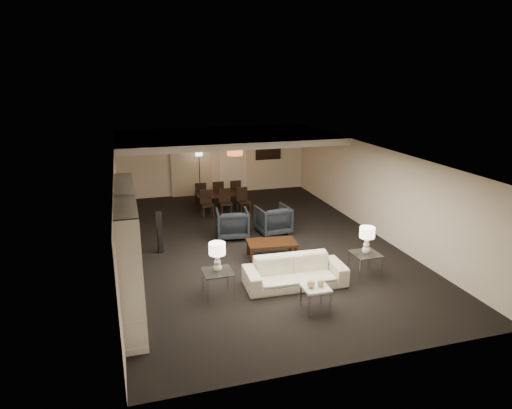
{
  "coord_description": "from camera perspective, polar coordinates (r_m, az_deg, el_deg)",
  "views": [
    {
      "loc": [
        -3.27,
        -11.1,
        4.53
      ],
      "look_at": [
        0.0,
        0.0,
        1.1
      ],
      "focal_mm": 32.0,
      "sensor_mm": 36.0,
      "label": 1
    }
  ],
  "objects": [
    {
      "name": "table_lamp_right",
      "position": [
        10.5,
        13.67,
        -4.37
      ],
      "size": [
        0.36,
        0.36,
        0.62
      ],
      "primitive_type": null,
      "rotation": [
        0.0,
        0.0,
        0.06
      ],
      "color": "#EAE2C5",
      "rests_on": "side_table_right"
    },
    {
      "name": "pendant_light",
      "position": [
        15.26,
        -2.66,
        6.64
      ],
      "size": [
        0.52,
        0.52,
        0.24
      ],
      "primitive_type": "cylinder",
      "color": "#D8591E",
      "rests_on": "ceiling_soffit"
    },
    {
      "name": "vase_amber",
      "position": [
        8.53,
        -15.71,
        -3.95
      ],
      "size": [
        0.15,
        0.15,
        0.16
      ],
      "primitive_type": "imported",
      "color": "#BD8B3F",
      "rests_on": "media_unit"
    },
    {
      "name": "painting",
      "position": [
        17.66,
        1.53,
        6.79
      ],
      "size": [
        0.95,
        0.04,
        0.65
      ],
      "primitive_type": "cube",
      "color": "#142D38",
      "rests_on": "wall_back"
    },
    {
      "name": "curtains",
      "position": [
        17.02,
        -8.13,
        5.06
      ],
      "size": [
        1.5,
        0.12,
        2.4
      ],
      "primitive_type": "cube",
      "color": "beige",
      "rests_on": "wall_back"
    },
    {
      "name": "armchair_left",
      "position": [
        12.75,
        -2.99,
        -2.39
      ],
      "size": [
        0.98,
        1.0,
        0.81
      ],
      "primitive_type": "imported",
      "rotation": [
        0.0,
        0.0,
        3.01
      ],
      "color": "black",
      "rests_on": "floor"
    },
    {
      "name": "gold_gourd_b",
      "position": [
        9.03,
        8.08,
        -9.67
      ],
      "size": [
        0.14,
        0.14,
        0.14
      ],
      "primitive_type": "sphere",
      "color": "tan",
      "rests_on": "marble_table"
    },
    {
      "name": "chair_nm",
      "position": [
        14.65,
        -3.8,
        0.22
      ],
      "size": [
        0.41,
        0.41,
        0.86
      ],
      "primitive_type": null,
      "rotation": [
        0.0,
        0.0,
        -0.02
      ],
      "color": "black",
      "rests_on": "floor"
    },
    {
      "name": "floor",
      "position": [
        12.43,
        0.0,
        -4.87
      ],
      "size": [
        11.0,
        11.0,
        0.0
      ],
      "primitive_type": "plane",
      "color": "black",
      "rests_on": "ground"
    },
    {
      "name": "chair_nr",
      "position": [
        14.79,
        -1.54,
        0.4
      ],
      "size": [
        0.45,
        0.45,
        0.86
      ],
      "primitive_type": null,
      "rotation": [
        0.0,
        0.0,
        0.13
      ],
      "color": "black",
      "rests_on": "floor"
    },
    {
      "name": "dining_table",
      "position": [
        15.3,
        -4.33,
        0.37
      ],
      "size": [
        1.68,
        0.99,
        0.58
      ],
      "primitive_type": "imported",
      "rotation": [
        0.0,
        0.0,
        -0.04
      ],
      "color": "black",
      "rests_on": "floor"
    },
    {
      "name": "chair_nl",
      "position": [
        14.54,
        -6.11,
        0.03
      ],
      "size": [
        0.42,
        0.42,
        0.86
      ],
      "primitive_type": null,
      "rotation": [
        0.0,
        0.0,
        0.06
      ],
      "color": "black",
      "rests_on": "floor"
    },
    {
      "name": "ceiling_soffit",
      "position": [
        15.11,
        -3.8,
        8.37
      ],
      "size": [
        7.0,
        4.0,
        0.2
      ],
      "primitive_type": "cube",
      "color": "silver",
      "rests_on": "ceiling"
    },
    {
      "name": "chair_fm",
      "position": [
        15.87,
        -4.84,
        1.48
      ],
      "size": [
        0.4,
        0.4,
        0.86
      ],
      "primitive_type": null,
      "rotation": [
        0.0,
        0.0,
        3.14
      ],
      "color": "black",
      "rests_on": "floor"
    },
    {
      "name": "coffee_table",
      "position": [
        11.44,
        1.97,
        -5.67
      ],
      "size": [
        1.27,
        0.83,
        0.43
      ],
      "primitive_type": null,
      "rotation": [
        0.0,
        0.0,
        -0.11
      ],
      "color": "black",
      "rests_on": "floor"
    },
    {
      "name": "wall_right",
      "position": [
        13.41,
        14.5,
        1.82
      ],
      "size": [
        0.02,
        11.0,
        2.5
      ],
      "primitive_type": "cube",
      "color": "beige",
      "rests_on": "ground"
    },
    {
      "name": "sofa",
      "position": [
        10.02,
        4.89,
        -8.42
      ],
      "size": [
        2.22,
        0.94,
        0.64
      ],
      "primitive_type": "imported",
      "rotation": [
        0.0,
        0.0,
        -0.04
      ],
      "color": "beige",
      "rests_on": "floor"
    },
    {
      "name": "table_lamp_left",
      "position": [
        9.35,
        -4.86,
        -6.6
      ],
      "size": [
        0.36,
        0.36,
        0.62
      ],
      "primitive_type": null,
      "rotation": [
        0.0,
        0.0,
        -0.06
      ],
      "color": "beige",
      "rests_on": "side_table_left"
    },
    {
      "name": "floor_lamp",
      "position": [
        16.8,
        -7.06,
        3.89
      ],
      "size": [
        0.29,
        0.29,
        1.79
      ],
      "primitive_type": null,
      "rotation": [
        0.0,
        0.0,
        0.14
      ],
      "color": "black",
      "rests_on": "floor"
    },
    {
      "name": "vase_blue",
      "position": [
        8.19,
        -15.35,
        -8.53
      ],
      "size": [
        0.17,
        0.17,
        0.18
      ],
      "primitive_type": "imported",
      "color": "#2944B4",
      "rests_on": "media_unit"
    },
    {
      "name": "chair_fl",
      "position": [
        15.77,
        -6.98,
        1.31
      ],
      "size": [
        0.42,
        0.42,
        0.86
      ],
      "primitive_type": null,
      "rotation": [
        0.0,
        0.0,
        3.09
      ],
      "color": "black",
      "rests_on": "floor"
    },
    {
      "name": "floor_speaker",
      "position": [
        11.89,
        -11.93,
        -3.41
      ],
      "size": [
        0.14,
        0.14,
        1.11
      ],
      "primitive_type": "cube",
      "rotation": [
        0.0,
        0.0,
        0.21
      ],
      "color": "black",
      "rests_on": "floor"
    },
    {
      "name": "wall_back",
      "position": [
        17.24,
        -5.2,
        5.47
      ],
      "size": [
        7.0,
        0.02,
        2.5
      ],
      "primitive_type": "cube",
      "color": "beige",
      "rests_on": "ground"
    },
    {
      "name": "media_unit",
      "position": [
        9.14,
        -15.56,
        -5.67
      ],
      "size": [
        0.38,
        3.4,
        2.35
      ],
      "primitive_type": null,
      "color": "white",
      "rests_on": "wall_left"
    },
    {
      "name": "wall_front",
      "position": [
        7.27,
        12.58,
        -10.74
      ],
      "size": [
        7.0,
        0.02,
        2.5
      ],
      "primitive_type": "cube",
      "color": "beige",
      "rests_on": "ground"
    },
    {
      "name": "chair_fr",
      "position": [
        16.0,
        -2.74,
        1.64
      ],
      "size": [
        0.42,
        0.42,
        0.86
      ],
      "primitive_type": null,
      "rotation": [
        0.0,
        0.0,
        3.21
      ],
      "color": "black",
      "rests_on": "floor"
    },
    {
      "name": "gold_gourd_a",
      "position": [
        8.95,
        6.9,
        -9.8
      ],
      "size": [
        0.16,
        0.16,
        0.16
      ],
      "primitive_type": "sphere",
      "color": "#DCC374",
      "rests_on": "marble_table"
    },
    {
      "name": "television",
      "position": [
        10.06,
        -15.46,
        -4.48
      ],
      "size": [
        0.97,
        0.13,
        0.56
      ],
      "primitive_type": "imported",
      "rotation": [
        0.0,
        0.0,
        1.57
      ],
      "color": "black",
      "rests_on": "media_unit"
    },
    {
      "name": "side_table_right",
      "position": [
        10.72,
        13.46,
        -7.32
      ],
      "size": [
        0.61,
        0.61,
        0.56
      ],
      "primitive_type": null,
      "rotation": [
        0.0,
        0.0,
        0.01
      ],
      "color": "silver",
      "rests_on": "floor"
    },
    {
      "name": "ceiling",
      "position": [
        11.75,
        0.0,
        6.56
      ],
      "size": [
        7.0,
        11.0,
        0.02
      ],
      "primitive_type": "cube",
      "color": "silver",
      "rests_on": "ground"
    },
    {
      "name": "side_table_left",
      "position": [
        9.6,
        -4.77,
        -9.84
      ],
      "size": [
        0.61,
        0.61,
        0.56
      ],
      "primitive_type": null,
      "rotation": [
        0.0,
        0.0,
        0.01
      ],
      "color": "silver",
      "rests_on": "floor"
    },
    {
      "name": "armchair_right",
      "position": [
        13.06,
        2.13,
        -1.91
      ],
      "size": [
        0.95,
        0.97,
        0.81
      ],
      "primitive_type": "imported",
      "rotation": [
        0.0,
        0.0,
        3.24
      ],
      "color": "black",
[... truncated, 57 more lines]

